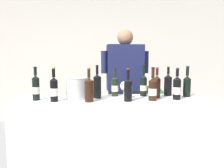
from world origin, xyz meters
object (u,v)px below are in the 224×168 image
object	(u,v)px
wine_bottle_0	(36,88)
person_server	(125,98)
wine_bottle_1	(97,86)
wine_bottle_9	(89,89)
wine_bottle_7	(144,85)
wine_bottle_11	(187,85)
wine_bottle_2	(168,84)
wine_bottle_10	(157,86)
wine_glass	(124,86)
wine_bottle_4	(153,89)
wine_bottle_3	(115,86)
ice_bucket	(77,88)
wine_bottle_8	(54,89)
wine_bottle_5	(177,88)
wine_bottle_6	(128,89)
potted_shrub	(149,110)

from	to	relation	value
wine_bottle_0	person_server	world-z (taller)	person_server
wine_bottle_1	wine_bottle_9	size ratio (longest dim) A/B	1.05
wine_bottle_7	wine_bottle_11	xyz separation A→B (m)	(0.46, -0.07, 0.00)
wine_bottle_2	wine_bottle_10	distance (m)	0.20
wine_bottle_9	wine_glass	xyz separation A→B (m)	(0.35, 0.13, 0.00)
wine_bottle_4	wine_bottle_1	bearing A→B (deg)	163.05
wine_bottle_2	wine_bottle_3	bearing A→B (deg)	179.61
wine_bottle_11	ice_bucket	distance (m)	1.17
wine_bottle_4	wine_bottle_8	size ratio (longest dim) A/B	1.00
wine_bottle_3	wine_bottle_5	xyz separation A→B (m)	(0.60, -0.23, 0.01)
wine_bottle_4	wine_bottle_10	xyz separation A→B (m)	(0.08, 0.14, 0.01)
wine_bottle_4	wine_glass	xyz separation A→B (m)	(-0.27, 0.10, 0.01)
wine_bottle_2	wine_bottle_4	bearing A→B (deg)	-131.21
wine_bottle_9	wine_bottle_1	bearing A→B (deg)	68.75
wine_glass	ice_bucket	xyz separation A→B (m)	(-0.48, 0.04, -0.02)
wine_bottle_7	wine_bottle_10	size ratio (longest dim) A/B	1.07
wine_bottle_1	wine_bottle_11	xyz separation A→B (m)	(0.96, 0.03, -0.01)
wine_bottle_1	wine_bottle_2	xyz separation A→B (m)	(0.77, 0.10, -0.01)
wine_bottle_0	wine_bottle_11	distance (m)	1.56
wine_bottle_6	wine_glass	size ratio (longest dim) A/B	1.78
wine_bottle_7	person_server	bearing A→B (deg)	107.22
wine_bottle_6	potted_shrub	xyz separation A→B (m)	(0.46, 1.14, -0.49)
wine_bottle_0	wine_bottle_8	distance (m)	0.21
wine_bottle_2	wine_bottle_11	distance (m)	0.20
wine_bottle_11	wine_bottle_2	bearing A→B (deg)	159.04
wine_bottle_5	ice_bucket	size ratio (longest dim) A/B	1.44
wine_bottle_5	wine_bottle_6	world-z (taller)	same
wine_bottle_8	person_server	bearing A→B (deg)	44.07
person_server	wine_bottle_1	bearing A→B (deg)	-121.48
wine_bottle_3	wine_bottle_5	size ratio (longest dim) A/B	0.97
wine_bottle_11	ice_bucket	size ratio (longest dim) A/B	1.49
wine_bottle_0	wine_bottle_2	xyz separation A→B (m)	(1.37, 0.19, -0.00)
wine_bottle_7	wine_bottle_10	distance (m)	0.17
wine_bottle_2	person_server	bearing A→B (deg)	131.50
wine_bottle_8	wine_bottle_7	bearing A→B (deg)	15.78
wine_bottle_2	wine_glass	xyz separation A→B (m)	(-0.50, -0.16, 0.00)
wine_bottle_4	wine_bottle_5	distance (m)	0.26
wine_bottle_10	wine_bottle_4	bearing A→B (deg)	-118.66
wine_bottle_7	ice_bucket	size ratio (longest dim) A/B	1.55
wine_bottle_2	wine_bottle_8	size ratio (longest dim) A/B	1.00
wine_bottle_5	potted_shrub	bearing A→B (deg)	91.85
wine_bottle_3	wine_bottle_8	distance (m)	0.66
wine_bottle_2	wine_bottle_10	size ratio (longest dim) A/B	1.03
wine_bottle_5	wine_bottle_10	size ratio (longest dim) A/B	1.00
wine_bottle_6	wine_bottle_11	xyz separation A→B (m)	(0.66, 0.22, 0.00)
wine_bottle_7	wine_bottle_4	bearing A→B (deg)	-81.87
ice_bucket	wine_bottle_2	bearing A→B (deg)	7.39
wine_bottle_3	person_server	size ratio (longest dim) A/B	0.18
wine_bottle_4	person_server	world-z (taller)	person_server
wine_bottle_6	wine_bottle_11	bearing A→B (deg)	18.21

